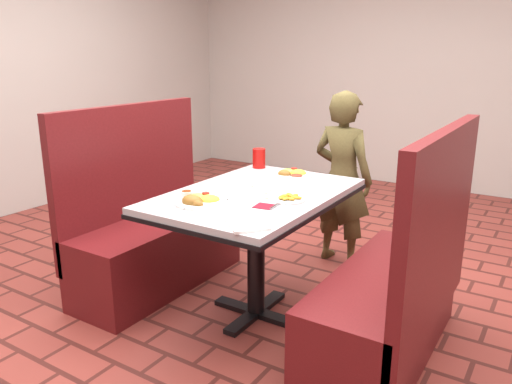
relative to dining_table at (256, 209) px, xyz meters
The scene contains 14 objects.
dining_table is the anchor object (origin of this frame).
booth_bench_left 0.86m from the dining_table, behind, with size 0.47×1.20×1.17m.
booth_bench_right 0.86m from the dining_table, ahead, with size 0.47×1.20×1.17m.
diner_person 1.01m from the dining_table, 84.87° to the left, with size 0.45×0.30×1.24m, color brown.
near_dinner_plate 0.38m from the dining_table, 110.60° to the right, with size 0.26×0.26×0.08m.
far_dinner_plate 0.45m from the dining_table, 91.32° to the left, with size 0.25×0.25×0.06m.
plantain_plate 0.26m from the dining_table, 11.76° to the right, with size 0.18×0.18×0.03m.
maroon_napkin 0.29m from the dining_table, 48.74° to the right, with size 0.09×0.09×0.00m, color maroon.
spoon_utensil 0.29m from the dining_table, 35.54° to the right, with size 0.01×0.15×0.00m, color silver.
red_tumbler 0.62m from the dining_table, 120.58° to the left, with size 0.09×0.09×0.13m, color #AC0E0B.
paper_napkin 0.55m from the dining_table, 62.10° to the right, with size 0.22×0.16×0.01m, color white.
knife_utensil 0.33m from the dining_table, 95.55° to the right, with size 0.01×0.18×0.00m, color #B8B8BC.
fork_utensil 0.43m from the dining_table, 102.71° to the right, with size 0.01×0.14×0.00m, color silver.
lettuce_shreds 0.12m from the dining_table, 56.31° to the left, with size 0.28×0.32×0.00m, color #8BC04C, non-canonical shape.
Camera 1 is at (1.41, -2.22, 1.49)m, focal length 35.00 mm.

